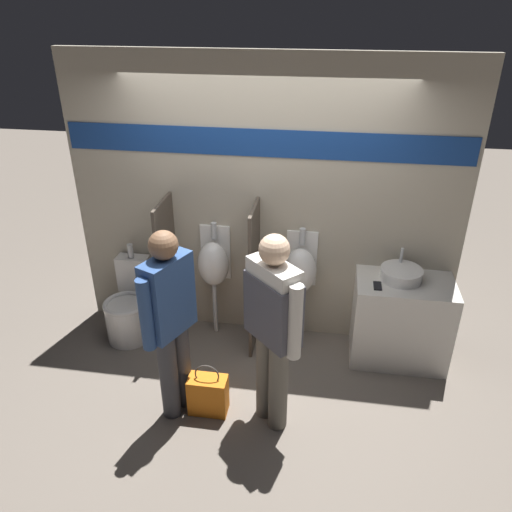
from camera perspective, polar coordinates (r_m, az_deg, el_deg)
The scene contains 13 objects.
ground_plane at distance 4.83m, azimuth -0.32°, elevation -12.04°, with size 16.00×16.00×0.00m, color #70665B.
display_wall at distance 4.63m, azimuth 0.83°, elevation 5.86°, with size 3.63×0.07×2.70m.
sink_counter at distance 4.83m, azimuth 16.18°, elevation -7.13°, with size 0.87×0.54×0.83m.
sink_basin at distance 4.63m, azimuth 16.26°, elevation -1.97°, with size 0.37×0.37×0.24m.
cell_phone at distance 4.49m, azimuth 13.72°, elevation -3.33°, with size 0.07×0.14×0.01m.
divider_near_counter at distance 4.85m, azimuth -10.02°, elevation -1.82°, with size 0.03×0.50×1.45m.
divider_mid at distance 4.67m, azimuth -0.20°, elevation -2.65°, with size 0.03×0.50×1.45m.
urinal_near_counter at distance 4.83m, azimuth -4.88°, elevation -0.88°, with size 0.31×0.26×1.18m.
urinal_far at distance 4.71m, azimuth 5.09°, elevation -1.64°, with size 0.31×0.26×1.18m.
toilet at distance 5.16m, azimuth -14.34°, elevation -6.01°, with size 0.43×0.59×0.92m.
person_in_vest at distance 3.68m, azimuth 1.95°, elevation -7.46°, with size 0.46×0.46×1.67m.
person_with_lanyard at distance 3.87m, azimuth -9.76°, elevation -7.08°, with size 0.33×0.53×1.64m.
shopping_bag at distance 4.27m, azimuth -5.50°, elevation -15.47°, with size 0.32×0.17×0.48m.
Camera 1 is at (0.60, -3.65, 3.10)m, focal length 35.00 mm.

